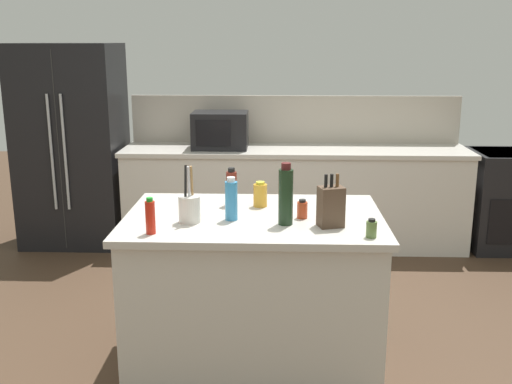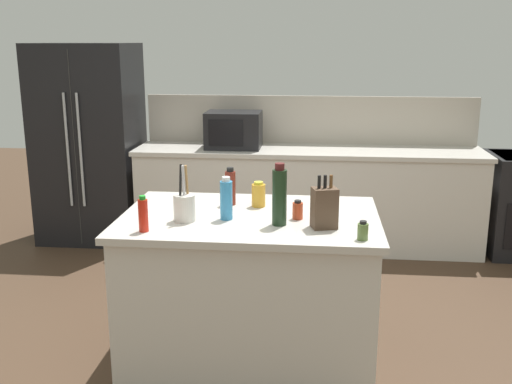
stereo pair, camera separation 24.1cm
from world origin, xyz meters
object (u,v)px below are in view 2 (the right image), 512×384
Objects in this scene: spice_jar_paprika at (298,210)px; hot_sauce_bottle at (143,215)px; utensil_crock at (184,207)px; knife_block at (324,207)px; honey_jar at (259,195)px; vinegar_bottle at (230,187)px; wine_bottle at (279,196)px; refrigerator at (90,144)px; microwave at (234,130)px; spice_jar_oregano at (363,231)px; dish_soap_bottle at (226,199)px.

spice_jar_paprika is 0.86m from hot_sauce_bottle.
utensil_crock is 2.95× the size of spice_jar_paprika.
knife_block is 0.55m from honey_jar.
vinegar_bottle is 0.50m from wine_bottle.
honey_jar is 0.45× the size of wine_bottle.
hot_sauce_bottle is at bearing -130.05° from utensil_crock.
refrigerator reaches higher than microwave.
spice_jar_paprika is 0.32× the size of wine_bottle.
vinegar_bottle is at bearing -82.67° from microwave.
dish_soap_bottle is at bearing 158.91° from spice_jar_oregano.
hot_sauce_bottle is at bearing -164.90° from wine_bottle.
spice_jar_paprika is (0.40, 0.05, -0.07)m from dish_soap_bottle.
microwave is 5.09× the size of spice_jar_oregano.
microwave is 2.61× the size of hot_sauce_bottle.
spice_jar_paprika is 1.09× the size of spice_jar_oregano.
spice_jar_paprika is at bearing 51.31° from wine_bottle.
wine_bottle is (0.15, -0.36, 0.09)m from honey_jar.
vinegar_bottle is 1.51× the size of honey_jar.
wine_bottle is at bearing -67.40° from honey_jar.
honey_jar is at bearing -48.03° from refrigerator.
utensil_crock is 0.51m from honey_jar.
refrigerator is 8.17× the size of vinegar_bottle.
spice_jar_paprika is at bearing -44.09° from honey_jar.
refrigerator is 9.73× the size of hot_sauce_bottle.
wine_bottle reaches higher than hot_sauce_bottle.
spice_jar_oregano is at bearing -1.06° from hot_sauce_bottle.
honey_jar is at bearing 44.61° from hot_sauce_bottle.
spice_jar_oregano is at bearing -13.28° from utensil_crock.
vinegar_bottle is (-0.57, 0.41, -0.00)m from knife_block.
utensil_crock is at bearing -138.21° from honey_jar.
microwave reaches higher than honey_jar.
microwave is 2.34m from spice_jar_paprika.
dish_soap_bottle is 0.31m from wine_bottle.
refrigerator is 3.32m from knife_block.
spice_jar_oregano is at bearing -21.09° from dish_soap_bottle.
wine_bottle is (0.53, -0.02, 0.08)m from utensil_crock.
dish_soap_bottle is 1.59× the size of honey_jar.
vinegar_bottle is 0.97m from spice_jar_oregano.
microwave is 1.75× the size of knife_block.
hot_sauce_bottle is at bearing 178.94° from spice_jar_oregano.
spice_jar_paprika is (2.09, -2.29, 0.04)m from refrigerator.
microwave is at bearing 106.76° from spice_jar_paprika.
dish_soap_bottle is 0.33m from honey_jar.
vinegar_bottle reaches higher than hot_sauce_bottle.
microwave is at bearing 102.11° from honey_jar.
spice_jar_paprika is 0.70× the size of honey_jar.
hot_sauce_bottle is (-0.38, -0.57, -0.02)m from vinegar_bottle.
spice_jar_paprika is at bearing -32.01° from vinegar_bottle.
dish_soap_bottle is at bearing 152.80° from knife_block.
microwave reaches higher than hot_sauce_bottle.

